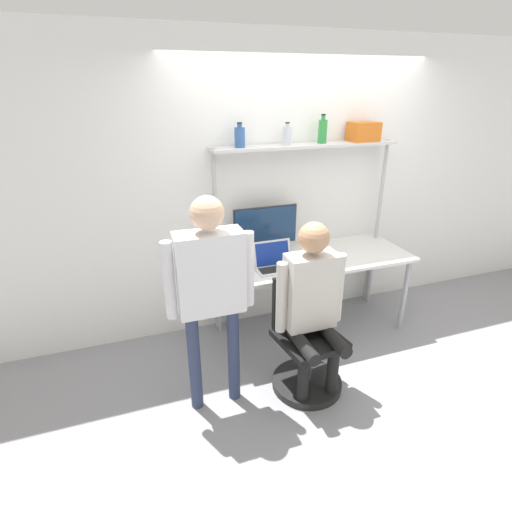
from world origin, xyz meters
TOP-DOWN VIEW (x-y plane):
  - ground_plane at (0.00, 0.00)m, footprint 12.00×12.00m
  - wall_back at (0.00, 0.79)m, footprint 8.00×0.06m
  - desk at (0.00, 0.39)m, footprint 1.85×0.74m
  - shelf_unit at (0.00, 0.63)m, footprint 1.75×0.23m
  - monitor at (-0.40, 0.59)m, footprint 0.61×0.20m
  - laptop at (-0.43, 0.29)m, footprint 0.35×0.24m
  - cell_phone at (-0.16, 0.20)m, footprint 0.07×0.15m
  - office_chair at (-0.40, -0.34)m, footprint 0.56×0.56m
  - person_seated at (-0.39, -0.39)m, footprint 0.55×0.47m
  - person_standing at (-1.13, -0.30)m, footprint 0.62×0.22m
  - bottle_clear at (-0.19, 0.63)m, footprint 0.08×0.08m
  - bottle_green at (0.15, 0.63)m, footprint 0.08×0.08m
  - bottle_blue at (-0.62, 0.63)m, footprint 0.09×0.09m
  - storage_box at (0.57, 0.63)m, footprint 0.27×0.19m

SIDE VIEW (x-z plane):
  - ground_plane at x=0.00m, z-range 0.00..0.00m
  - office_chair at x=-0.40m, z-range -0.18..0.75m
  - desk at x=0.00m, z-range 0.31..1.09m
  - cell_phone at x=-0.16m, z-range 0.77..0.79m
  - person_seated at x=-0.39m, z-range 0.13..1.52m
  - laptop at x=-0.43m, z-range 0.72..0.95m
  - monitor at x=-0.40m, z-range 0.80..1.27m
  - person_standing at x=-1.13m, z-range 0.23..1.86m
  - wall_back at x=0.00m, z-range 0.00..2.70m
  - shelf_unit at x=0.00m, z-range 0.60..2.37m
  - bottle_clear at x=-0.19m, z-range 1.76..1.95m
  - storage_box at x=0.57m, z-range 1.77..1.94m
  - bottle_blue at x=-0.62m, z-range 1.76..1.96m
  - bottle_green at x=0.15m, z-range 1.75..2.00m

